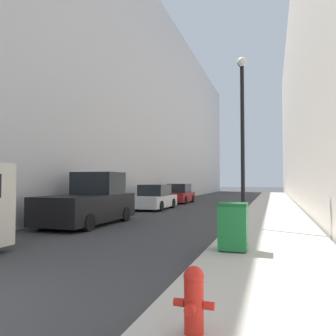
% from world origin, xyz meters
% --- Properties ---
extents(sidewalk_right, '(3.14, 60.00, 0.14)m').
position_xyz_m(sidewalk_right, '(5.02, 18.00, 0.07)').
color(sidewalk_right, '#B7B2A8').
rests_on(sidewalk_right, ground).
extents(building_left_glass, '(12.00, 60.00, 17.40)m').
position_xyz_m(building_left_glass, '(-10.06, 26.00, 8.70)').
color(building_left_glass, '#BCBCC1').
rests_on(building_left_glass, ground).
extents(fire_hydrant, '(0.46, 0.34, 0.73)m').
position_xyz_m(fire_hydrant, '(4.20, 0.90, 0.52)').
color(fire_hydrant, red).
rests_on(fire_hydrant, sidewalk_right).
extents(trash_bin, '(0.69, 0.65, 1.15)m').
position_xyz_m(trash_bin, '(4.11, 5.39, 0.73)').
color(trash_bin, '#1E7538').
rests_on(trash_bin, sidewalk_right).
extents(lamppost, '(0.37, 0.37, 6.26)m').
position_xyz_m(lamppost, '(4.00, 9.52, 3.64)').
color(lamppost, black).
rests_on(lamppost, sidewalk_right).
extents(pickup_truck, '(2.19, 4.95, 2.21)m').
position_xyz_m(pickup_truck, '(-2.32, 9.48, 0.91)').
color(pickup_truck, black).
rests_on(pickup_truck, ground).
extents(parked_sedan_near, '(1.86, 4.19, 1.59)m').
position_xyz_m(parked_sedan_near, '(-2.23, 17.18, 0.72)').
color(parked_sedan_near, silver).
rests_on(parked_sedan_near, ground).
extents(parked_sedan_far, '(1.87, 4.01, 1.60)m').
position_xyz_m(parked_sedan_far, '(-2.39, 23.48, 0.72)').
color(parked_sedan_far, maroon).
rests_on(parked_sedan_far, ground).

